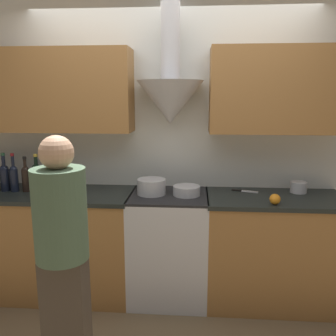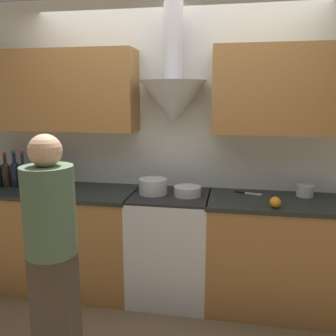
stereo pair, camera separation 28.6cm
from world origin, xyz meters
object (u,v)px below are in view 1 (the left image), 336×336
(wine_bottle_5, at_px, (14,177))
(orange_fruit, at_px, (275,199))
(wine_bottle_4, at_px, (5,176))
(stove_range, at_px, (169,246))
(wine_bottle_7, at_px, (37,176))
(stock_pot, at_px, (151,187))
(mixing_bowl, at_px, (187,191))
(wine_bottle_6, at_px, (26,177))
(wine_bottle_8, at_px, (48,177))
(saucepan, at_px, (299,187))
(person_foreground_left, at_px, (63,252))

(wine_bottle_5, distance_m, orange_fruit, 2.20)
(wine_bottle_4, relative_size, orange_fruit, 4.05)
(stove_range, bearing_deg, orange_fruit, -14.57)
(wine_bottle_4, xyz_separation_m, wine_bottle_7, (0.29, 0.00, 0.01))
(wine_bottle_4, height_order, wine_bottle_5, same)
(orange_fruit, bearing_deg, wine_bottle_4, 174.25)
(stock_pot, height_order, mixing_bowl, stock_pot)
(wine_bottle_7, bearing_deg, wine_bottle_6, -175.70)
(wine_bottle_4, distance_m, wine_bottle_8, 0.40)
(wine_bottle_6, bearing_deg, saucepan, 3.54)
(saucepan, height_order, person_foreground_left, person_foreground_left)
(wine_bottle_4, relative_size, wine_bottle_8, 1.04)
(wine_bottle_6, distance_m, wine_bottle_8, 0.20)
(saucepan, bearing_deg, person_foreground_left, -144.94)
(stove_range, bearing_deg, stock_pot, 178.81)
(wine_bottle_8, height_order, orange_fruit, wine_bottle_8)
(stock_pot, bearing_deg, mixing_bowl, -1.69)
(wine_bottle_4, xyz_separation_m, wine_bottle_8, (0.40, -0.02, -0.00))
(wine_bottle_4, xyz_separation_m, saucepan, (2.56, 0.14, -0.08))
(person_foreground_left, bearing_deg, wine_bottle_8, 116.16)
(wine_bottle_4, bearing_deg, stock_pot, -0.42)
(stock_pot, xyz_separation_m, orange_fruit, (0.98, -0.22, -0.02))
(wine_bottle_6, relative_size, wine_bottle_8, 0.95)
(wine_bottle_7, relative_size, wine_bottle_8, 1.02)
(mixing_bowl, xyz_separation_m, orange_fruit, (0.69, -0.21, 0.00))
(mixing_bowl, height_order, orange_fruit, orange_fruit)
(orange_fruit, relative_size, saucepan, 0.59)
(wine_bottle_4, distance_m, mixing_bowl, 1.60)
(stock_pot, bearing_deg, wine_bottle_5, -179.78)
(wine_bottle_4, height_order, wine_bottle_8, wine_bottle_4)
(wine_bottle_6, relative_size, mixing_bowl, 1.36)
(mixing_bowl, height_order, person_foreground_left, person_foreground_left)
(wine_bottle_7, relative_size, person_foreground_left, 0.21)
(wine_bottle_4, bearing_deg, wine_bottle_7, 0.10)
(wine_bottle_5, bearing_deg, mixing_bowl, -0.16)
(stock_pot, bearing_deg, wine_bottle_6, 179.86)
(saucepan, bearing_deg, wine_bottle_8, -175.90)
(wine_bottle_6, bearing_deg, wine_bottle_7, 4.30)
(wine_bottle_5, xyz_separation_m, wine_bottle_7, (0.20, 0.01, 0.01))
(wine_bottle_8, height_order, person_foreground_left, person_foreground_left)
(person_foreground_left, bearing_deg, orange_fruit, 29.96)
(stove_range, distance_m, person_foreground_left, 1.22)
(stove_range, xyz_separation_m, wine_bottle_7, (-1.15, 0.01, 0.60))
(wine_bottle_4, height_order, stock_pot, wine_bottle_4)
(stove_range, bearing_deg, wine_bottle_6, 179.74)
(stove_range, height_order, mixing_bowl, mixing_bowl)
(wine_bottle_8, relative_size, mixing_bowl, 1.43)
(stove_range, height_order, wine_bottle_8, wine_bottle_8)
(stove_range, xyz_separation_m, person_foreground_left, (-0.55, -1.01, 0.38))
(orange_fruit, bearing_deg, wine_bottle_6, 173.90)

